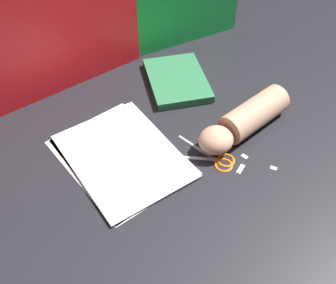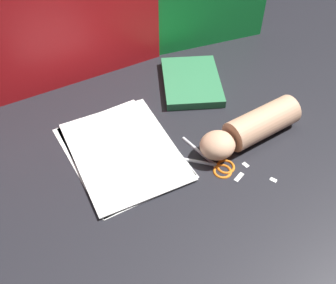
{
  "view_description": "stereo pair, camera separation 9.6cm",
  "coord_description": "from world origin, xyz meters",
  "px_view_note": "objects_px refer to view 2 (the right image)",
  "views": [
    {
      "loc": [
        -0.44,
        -0.55,
        0.76
      ],
      "look_at": [
        -0.03,
        -0.02,
        0.06
      ],
      "focal_mm": 42.0,
      "sensor_mm": 36.0,
      "label": 1
    },
    {
      "loc": [
        -0.36,
        -0.6,
        0.76
      ],
      "look_at": [
        -0.03,
        -0.02,
        0.06
      ],
      "focal_mm": 42.0,
      "sensor_mm": 36.0,
      "label": 2
    }
  ],
  "objects_px": {
    "paper_stack": "(123,151)",
    "scissors": "(213,163)",
    "book_closed": "(191,82)",
    "hand_forearm": "(251,128)"
  },
  "relations": [
    {
      "from": "paper_stack",
      "to": "scissors",
      "type": "xyz_separation_m",
      "value": [
        0.18,
        -0.15,
        -0.0
      ]
    },
    {
      "from": "book_closed",
      "to": "scissors",
      "type": "height_order",
      "value": "book_closed"
    },
    {
      "from": "paper_stack",
      "to": "scissors",
      "type": "height_order",
      "value": "scissors"
    },
    {
      "from": "paper_stack",
      "to": "book_closed",
      "type": "distance_m",
      "value": 0.34
    },
    {
      "from": "book_closed",
      "to": "hand_forearm",
      "type": "bearing_deg",
      "value": -88.12
    },
    {
      "from": "book_closed",
      "to": "scissors",
      "type": "relative_size",
      "value": 1.61
    },
    {
      "from": "hand_forearm",
      "to": "paper_stack",
      "type": "bearing_deg",
      "value": 158.49
    },
    {
      "from": "scissors",
      "to": "paper_stack",
      "type": "bearing_deg",
      "value": 140.46
    },
    {
      "from": "paper_stack",
      "to": "hand_forearm",
      "type": "bearing_deg",
      "value": -21.51
    },
    {
      "from": "paper_stack",
      "to": "hand_forearm",
      "type": "height_order",
      "value": "hand_forearm"
    }
  ]
}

